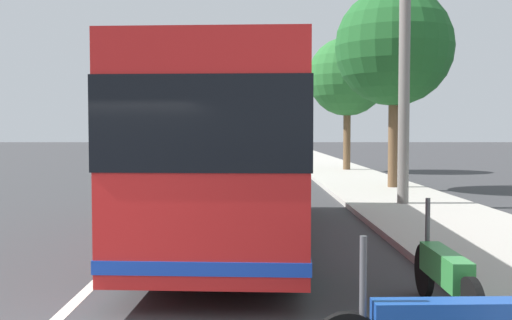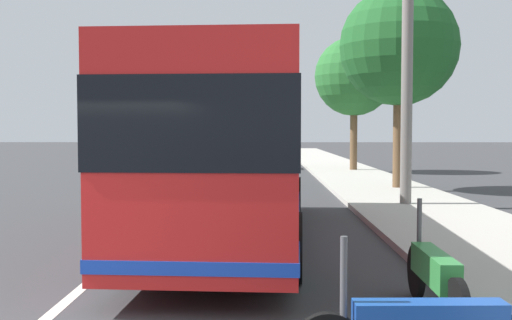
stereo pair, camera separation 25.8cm
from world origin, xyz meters
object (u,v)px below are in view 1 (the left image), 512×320
(coach_bus, at_px, (238,145))
(utility_pole, at_px, (405,53))
(roadside_tree_mid_block, at_px, (394,47))
(roadside_tree_far_block, at_px, (347,77))
(car_oncoming, at_px, (250,146))
(car_ahead_same_lane, at_px, (258,157))
(motorcycle_angled, at_px, (445,275))
(car_far_distant, at_px, (251,148))
(car_behind_bus, at_px, (190,151))

(coach_bus, bearing_deg, utility_pole, -38.91)
(roadside_tree_mid_block, distance_m, roadside_tree_far_block, 9.75)
(car_oncoming, xyz_separation_m, roadside_tree_mid_block, (-36.42, -5.30, 4.39))
(car_ahead_same_lane, height_order, roadside_tree_mid_block, roadside_tree_mid_block)
(motorcycle_angled, distance_m, roadside_tree_far_block, 24.80)
(car_far_distant, distance_m, car_ahead_same_lane, 15.11)
(motorcycle_angled, relative_size, roadside_tree_mid_block, 0.34)
(coach_bus, relative_size, car_oncoming, 2.13)
(car_behind_bus, xyz_separation_m, car_far_distant, (5.81, -4.37, 0.02))
(car_oncoming, bearing_deg, car_far_distant, 178.38)
(car_behind_bus, bearing_deg, car_ahead_same_lane, 25.25)
(coach_bus, distance_m, car_far_distant, 37.46)
(car_far_distant, relative_size, roadside_tree_mid_block, 0.59)
(car_far_distant, relative_size, car_oncoming, 0.88)
(car_behind_bus, bearing_deg, roadside_tree_mid_block, 21.43)
(car_ahead_same_lane, relative_size, roadside_tree_far_block, 0.59)
(motorcycle_angled, height_order, utility_pole, utility_pole)
(roadside_tree_mid_block, bearing_deg, motorcycle_angled, 169.20)
(motorcycle_angled, distance_m, car_behind_bus, 37.07)
(car_ahead_same_lane, bearing_deg, motorcycle_angled, -175.99)
(coach_bus, relative_size, car_ahead_same_lane, 2.50)
(car_far_distant, xyz_separation_m, roadside_tree_mid_block, (-27.76, -5.11, 4.35))
(roadside_tree_mid_block, bearing_deg, utility_pole, 170.25)
(car_ahead_same_lane, distance_m, car_oncoming, 23.77)
(car_oncoming, bearing_deg, roadside_tree_mid_block, -174.63)
(coach_bus, bearing_deg, car_ahead_same_lane, 1.81)
(car_far_distant, height_order, car_ahead_same_lane, car_far_distant)
(car_ahead_same_lane, distance_m, roadside_tree_mid_block, 14.21)
(car_oncoming, relative_size, roadside_tree_mid_block, 0.67)
(car_oncoming, relative_size, utility_pole, 0.56)
(car_ahead_same_lane, relative_size, car_oncoming, 0.85)
(roadside_tree_far_block, bearing_deg, car_behind_bus, 37.50)
(motorcycle_angled, bearing_deg, car_far_distant, 3.88)
(car_far_distant, bearing_deg, car_behind_bus, 142.30)
(coach_bus, bearing_deg, motorcycle_angled, -149.53)
(roadside_tree_mid_block, height_order, roadside_tree_far_block, roadside_tree_mid_block)
(roadside_tree_far_block, distance_m, utility_pole, 14.56)
(roadside_tree_mid_block, bearing_deg, roadside_tree_far_block, 0.68)
(roadside_tree_far_block, bearing_deg, utility_pole, 177.22)
(car_far_distant, distance_m, car_oncoming, 8.66)
(car_oncoming, bearing_deg, motorcycle_angled, 179.94)
(coach_bus, distance_m, roadside_tree_mid_block, 11.47)
(utility_pole, bearing_deg, motorcycle_angled, 168.70)
(car_oncoming, bearing_deg, utility_pole, -176.71)
(coach_bus, distance_m, utility_pole, 7.03)
(car_ahead_same_lane, relative_size, utility_pole, 0.48)
(car_behind_bus, xyz_separation_m, car_ahead_same_lane, (-9.29, -4.77, -0.06))
(motorcycle_angled, bearing_deg, car_oncoming, 3.56)
(roadside_tree_mid_block, bearing_deg, coach_bus, 151.51)
(car_ahead_same_lane, height_order, car_oncoming, car_oncoming)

